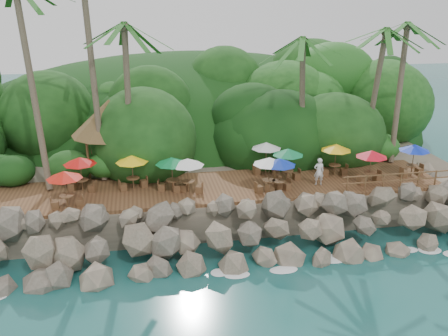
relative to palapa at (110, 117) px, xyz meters
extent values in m
plane|color=#19514F|center=(6.51, -9.99, -5.79)|extent=(140.00, 140.00, 0.00)
cube|color=gray|center=(6.51, 6.01, -4.74)|extent=(32.00, 25.20, 2.10)
ellipsoid|color=#143811|center=(6.51, 13.51, -5.79)|extent=(44.80, 28.00, 15.40)
cube|color=brown|center=(6.51, -3.99, -3.59)|extent=(26.00, 5.00, 0.20)
ellipsoid|color=white|center=(-2.49, -9.69, -5.76)|extent=(1.20, 0.80, 0.06)
ellipsoid|color=white|center=(0.51, -9.69, -5.76)|extent=(1.20, 0.80, 0.06)
ellipsoid|color=white|center=(3.51, -9.69, -5.76)|extent=(1.20, 0.80, 0.06)
ellipsoid|color=white|center=(6.51, -9.69, -5.76)|extent=(1.20, 0.80, 0.06)
ellipsoid|color=white|center=(9.51, -9.69, -5.76)|extent=(1.20, 0.80, 0.06)
ellipsoid|color=white|center=(12.51, -9.69, -5.76)|extent=(1.20, 0.80, 0.06)
ellipsoid|color=white|center=(15.51, -9.69, -5.76)|extent=(1.20, 0.80, 0.06)
cylinder|color=brown|center=(-3.93, -2.01, 2.22)|extent=(1.31, 2.46, 11.29)
cylinder|color=brown|center=(-0.69, -1.01, 2.51)|extent=(0.81, 2.16, 11.91)
cylinder|color=brown|center=(1.21, -1.28, 1.08)|extent=(0.64, 0.69, 9.15)
ellipsoid|color=#23601E|center=(1.21, -1.28, 5.66)|extent=(6.00, 6.00, 2.40)
cylinder|color=brown|center=(12.25, -0.71, 0.61)|extent=(1.07, 1.06, 8.19)
ellipsoid|color=#23601E|center=(12.25, -0.71, 4.70)|extent=(6.00, 6.00, 2.40)
cylinder|color=brown|center=(18.67, -1.27, 1.02)|extent=(1.21, 1.74, 8.96)
ellipsoid|color=#23601E|center=(18.67, -1.27, 5.53)|extent=(6.00, 6.00, 2.40)
cylinder|color=brown|center=(17.10, -0.97, 0.88)|extent=(0.39, 1.72, 8.70)
ellipsoid|color=#23601E|center=(17.10, -0.97, 5.26)|extent=(6.00, 6.00, 2.40)
cylinder|color=brown|center=(-1.40, -1.40, -2.29)|extent=(0.16, 0.16, 2.40)
cylinder|color=brown|center=(1.40, -1.40, -2.29)|extent=(0.16, 0.16, 2.40)
cylinder|color=brown|center=(-1.40, 1.40, -2.29)|extent=(0.16, 0.16, 2.40)
cylinder|color=brown|center=(1.40, 1.40, -2.29)|extent=(0.16, 0.16, 2.40)
cone|color=brown|center=(0.00, 0.00, 0.01)|extent=(4.88, 4.88, 2.20)
cylinder|color=brown|center=(9.48, -2.39, -3.16)|extent=(0.07, 0.07, 0.66)
cylinder|color=brown|center=(9.48, -2.39, -2.82)|extent=(0.75, 0.75, 0.04)
cylinder|color=brown|center=(9.48, -2.39, -2.50)|extent=(0.04, 0.04, 1.97)
cone|color=silver|center=(9.48, -2.39, -1.65)|extent=(1.88, 1.88, 0.40)
cube|color=brown|center=(8.87, -2.52, -3.28)|extent=(0.45, 0.45, 0.41)
cube|color=brown|center=(10.09, -2.26, -3.28)|extent=(0.45, 0.45, 0.41)
cylinder|color=brown|center=(10.42, -3.87, -3.16)|extent=(0.07, 0.07, 0.66)
cylinder|color=brown|center=(10.42, -3.87, -2.82)|extent=(0.75, 0.75, 0.04)
cylinder|color=brown|center=(10.42, -3.87, -2.50)|extent=(0.04, 0.04, 1.97)
cone|color=#0B6B3A|center=(10.42, -3.87, -1.65)|extent=(1.88, 1.88, 0.40)
cube|color=brown|center=(9.80, -3.95, -3.28)|extent=(0.42, 0.42, 0.41)
cube|color=brown|center=(11.04, -3.78, -3.28)|extent=(0.42, 0.42, 0.41)
cylinder|color=brown|center=(-1.65, -3.37, -3.16)|extent=(0.07, 0.07, 0.66)
cylinder|color=brown|center=(-1.65, -3.37, -2.82)|extent=(0.75, 0.75, 0.04)
cylinder|color=brown|center=(-1.65, -3.37, -2.50)|extent=(0.04, 0.04, 1.97)
cone|color=#BA0F0B|center=(-1.65, -3.37, -1.65)|extent=(1.88, 1.88, 0.40)
cube|color=brown|center=(-2.23, -3.13, -3.28)|extent=(0.49, 0.49, 0.41)
cube|color=brown|center=(-1.07, -3.60, -3.28)|extent=(0.49, 0.49, 0.41)
cylinder|color=brown|center=(13.61, -3.50, -3.16)|extent=(0.07, 0.07, 0.66)
cylinder|color=brown|center=(13.61, -3.50, -2.82)|extent=(0.75, 0.75, 0.04)
cylinder|color=brown|center=(13.61, -3.50, -2.50)|extent=(0.04, 0.04, 1.97)
cone|color=yellow|center=(13.61, -3.50, -1.65)|extent=(1.88, 1.88, 0.40)
cube|color=brown|center=(12.98, -3.50, -3.28)|extent=(0.38, 0.38, 0.41)
cube|color=brown|center=(14.24, -3.50, -3.28)|extent=(0.38, 0.38, 0.41)
cylinder|color=brown|center=(8.88, -5.30, -3.16)|extent=(0.07, 0.07, 0.66)
cylinder|color=brown|center=(8.88, -5.30, -2.82)|extent=(0.75, 0.75, 0.04)
cylinder|color=brown|center=(8.88, -5.30, -2.50)|extent=(0.04, 0.04, 1.97)
cone|color=white|center=(8.88, -5.30, -1.65)|extent=(1.88, 1.88, 0.40)
cube|color=brown|center=(8.27, -5.44, -3.28)|extent=(0.45, 0.45, 0.41)
cube|color=brown|center=(9.49, -5.16, -3.28)|extent=(0.45, 0.45, 0.41)
cylinder|color=brown|center=(15.16, -5.10, -3.16)|extent=(0.07, 0.07, 0.66)
cylinder|color=brown|center=(15.16, -5.10, -2.82)|extent=(0.75, 0.75, 0.04)
cylinder|color=brown|center=(15.16, -5.10, -2.50)|extent=(0.04, 0.04, 1.97)
cone|color=red|center=(15.16, -5.10, -1.65)|extent=(1.88, 1.88, 0.40)
cube|color=brown|center=(14.56, -5.29, -3.28)|extent=(0.47, 0.47, 0.41)
cube|color=brown|center=(15.76, -4.90, -3.28)|extent=(0.47, 0.47, 0.41)
cylinder|color=brown|center=(1.24, -3.56, -3.16)|extent=(0.07, 0.07, 0.66)
cylinder|color=brown|center=(1.24, -3.56, -2.82)|extent=(0.75, 0.75, 0.04)
cylinder|color=brown|center=(1.24, -3.56, -2.50)|extent=(0.04, 0.04, 1.97)
cone|color=yellow|center=(1.24, -3.56, -1.65)|extent=(1.88, 1.88, 0.40)
cube|color=brown|center=(0.64, -3.75, -3.28)|extent=(0.47, 0.47, 0.41)
cube|color=brown|center=(1.84, -3.37, -3.28)|extent=(0.47, 0.47, 0.41)
cylinder|color=brown|center=(4.32, -4.67, -3.16)|extent=(0.07, 0.07, 0.66)
cylinder|color=brown|center=(4.32, -4.67, -2.82)|extent=(0.75, 0.75, 0.04)
cylinder|color=brown|center=(4.32, -4.67, -2.50)|extent=(0.04, 0.04, 1.97)
cone|color=silver|center=(4.32, -4.67, -1.65)|extent=(1.88, 1.88, 0.40)
cube|color=brown|center=(3.72, -4.49, -3.28)|extent=(0.47, 0.47, 0.41)
cube|color=brown|center=(4.92, -4.85, -3.28)|extent=(0.47, 0.47, 0.41)
cylinder|color=brown|center=(-2.22, -5.59, -3.16)|extent=(0.07, 0.07, 0.66)
cylinder|color=brown|center=(-2.22, -5.59, -2.82)|extent=(0.75, 0.75, 0.04)
cylinder|color=brown|center=(-2.22, -5.59, -2.50)|extent=(0.04, 0.04, 1.97)
cone|color=red|center=(-2.22, -5.59, -1.65)|extent=(1.88, 1.88, 0.40)
cube|color=brown|center=(-2.84, -5.65, -3.28)|extent=(0.41, 0.41, 0.41)
cube|color=brown|center=(-1.59, -5.53, -3.28)|extent=(0.41, 0.41, 0.41)
cylinder|color=brown|center=(9.40, -5.53, -3.16)|extent=(0.07, 0.07, 0.66)
cylinder|color=brown|center=(9.40, -5.53, -2.82)|extent=(0.75, 0.75, 0.04)
cylinder|color=brown|center=(9.40, -5.53, -2.50)|extent=(0.04, 0.04, 1.97)
cone|color=#0B2599|center=(9.40, -5.53, -1.65)|extent=(1.88, 1.88, 0.40)
cube|color=brown|center=(8.83, -5.79, -3.28)|extent=(0.50, 0.50, 0.41)
cube|color=brown|center=(9.97, -5.27, -3.28)|extent=(0.50, 0.50, 0.41)
cylinder|color=brown|center=(3.46, -4.30, -3.16)|extent=(0.07, 0.07, 0.66)
cylinder|color=brown|center=(3.46, -4.30, -2.82)|extent=(0.75, 0.75, 0.04)
cylinder|color=brown|center=(3.46, -4.30, -2.50)|extent=(0.04, 0.04, 1.97)
cone|color=#0C7337|center=(3.46, -4.30, -1.65)|extent=(1.88, 1.88, 0.40)
cube|color=brown|center=(2.85, -4.14, -3.28)|extent=(0.46, 0.46, 0.41)
cube|color=brown|center=(4.07, -4.45, -3.28)|extent=(0.46, 0.46, 0.41)
cylinder|color=brown|center=(18.31, -4.42, -3.16)|extent=(0.07, 0.07, 0.66)
cylinder|color=brown|center=(18.31, -4.42, -2.82)|extent=(0.75, 0.75, 0.04)
cylinder|color=brown|center=(18.31, -4.42, -2.50)|extent=(0.04, 0.04, 1.97)
cone|color=#0D27B4|center=(18.31, -4.42, -1.65)|extent=(1.88, 1.88, 0.40)
cube|color=brown|center=(17.70, -4.58, -3.28)|extent=(0.46, 0.46, 0.41)
cube|color=brown|center=(18.92, -4.27, -3.28)|extent=(0.46, 0.46, 0.41)
cylinder|color=brown|center=(13.20, -6.34, -2.99)|extent=(0.10, 0.10, 1.00)
cylinder|color=brown|center=(14.30, -6.34, -2.99)|extent=(0.10, 0.10, 1.00)
cylinder|color=brown|center=(15.40, -6.34, -2.99)|extent=(0.10, 0.10, 1.00)
cylinder|color=brown|center=(16.50, -6.34, -2.99)|extent=(0.10, 0.10, 1.00)
cylinder|color=brown|center=(17.60, -6.34, -2.99)|extent=(0.10, 0.10, 1.00)
cylinder|color=brown|center=(18.70, -6.34, -2.99)|extent=(0.10, 0.10, 1.00)
cube|color=brown|center=(17.05, -6.34, -2.54)|extent=(8.30, 0.06, 0.06)
cube|color=brown|center=(17.05, -6.34, -2.94)|extent=(8.30, 0.06, 0.06)
imported|color=silver|center=(12.04, -4.86, -2.66)|extent=(0.65, 0.47, 1.67)
camera|label=1|loc=(1.79, -30.20, 7.11)|focal=38.79mm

